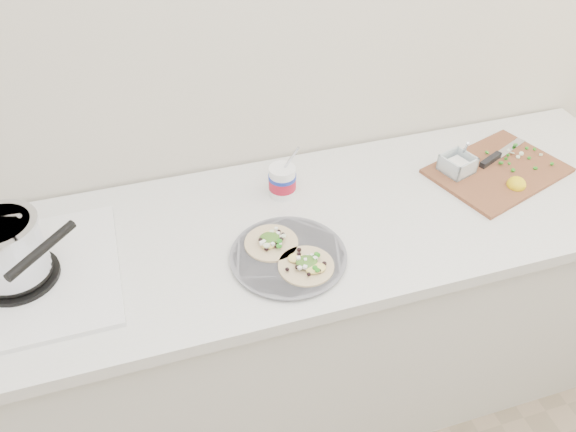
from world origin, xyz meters
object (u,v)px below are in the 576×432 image
object	(u,v)px
stove	(12,260)
tub	(283,178)
taco_plate	(288,254)
cutboard	(495,167)

from	to	relation	value
stove	tub	distance (m)	0.76
taco_plate	cutboard	world-z (taller)	cutboard
stove	tub	world-z (taller)	stove
stove	tub	xyz separation A→B (m)	(0.74, 0.15, -0.02)
taco_plate	tub	world-z (taller)	tub
taco_plate	stove	bearing A→B (deg)	169.86
stove	taco_plate	size ratio (longest dim) A/B	1.55
stove	cutboard	size ratio (longest dim) A/B	1.01
tub	cutboard	distance (m)	0.68
taco_plate	cutboard	size ratio (longest dim) A/B	0.65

